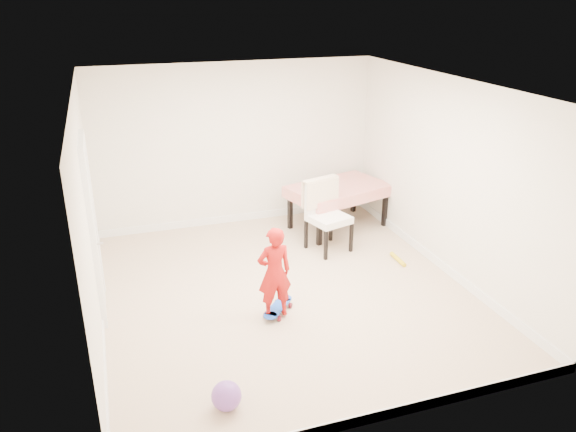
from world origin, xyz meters
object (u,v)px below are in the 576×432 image
object	(u,v)px
dining_chair	(329,217)
child	(274,275)
skateboard	(278,309)
dining_table	(338,206)
balloon	(226,396)

from	to	relation	value
dining_chair	child	bearing A→B (deg)	-146.81
dining_chair	child	world-z (taller)	child
dining_chair	skateboard	world-z (taller)	dining_chair
skateboard	dining_table	bearing A→B (deg)	4.45
skateboard	child	world-z (taller)	child
dining_chair	skateboard	distance (m)	1.96
child	balloon	distance (m)	1.66
dining_chair	child	size ratio (longest dim) A/B	0.95
balloon	dining_table	bearing A→B (deg)	53.84
dining_chair	child	distance (m)	2.01
dining_table	child	xyz separation A→B (m)	(-1.77, -2.29, 0.20)
dining_chair	balloon	bearing A→B (deg)	-143.59
dining_table	dining_chair	bearing A→B (deg)	-137.64
dining_table	child	bearing A→B (deg)	-143.63
dining_table	dining_chair	distance (m)	0.91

